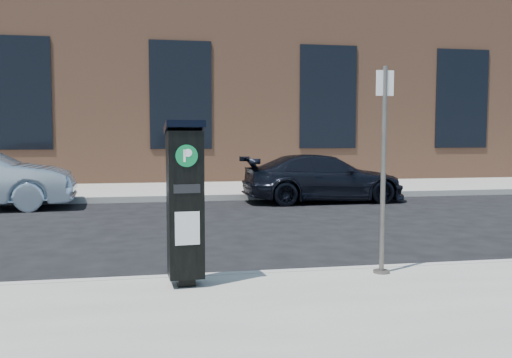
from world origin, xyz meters
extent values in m
plane|color=black|center=(0.00, 0.00, 0.00)|extent=(120.00, 120.00, 0.00)
cube|color=gray|center=(0.00, 14.00, 0.07)|extent=(60.00, 12.00, 0.15)
cube|color=#9E9B93|center=(0.00, -0.02, 0.07)|extent=(60.00, 0.12, 0.16)
cube|color=#9E9B93|center=(0.00, 8.02, 0.07)|extent=(60.00, 0.12, 0.16)
cube|color=#976244|center=(0.00, 17.00, 4.00)|extent=(28.00, 10.00, 8.00)
cube|color=black|center=(-5.00, 11.98, 3.00)|extent=(2.00, 0.06, 3.50)
cube|color=black|center=(0.00, 11.98, 3.00)|extent=(2.00, 0.06, 3.50)
cube|color=black|center=(5.00, 11.98, 3.00)|extent=(2.00, 0.06, 3.50)
cube|color=black|center=(10.00, 11.98, 3.00)|extent=(2.00, 0.06, 3.50)
cube|color=black|center=(-0.51, -0.41, 0.19)|extent=(0.19, 0.19, 0.09)
cube|color=black|center=(-0.51, -0.41, 0.99)|extent=(0.37, 0.33, 1.50)
cube|color=black|center=(-0.51, -0.41, 1.77)|extent=(0.41, 0.37, 0.14)
cylinder|color=#086130|center=(-0.50, -0.56, 1.49)|extent=(0.22, 0.03, 0.22)
cube|color=white|center=(-0.50, -0.56, 1.49)|extent=(0.08, 0.01, 0.12)
cube|color=silver|center=(-0.50, -0.56, 0.77)|extent=(0.25, 0.03, 0.34)
cube|color=black|center=(-0.50, -0.56, 1.16)|extent=(0.26, 0.03, 0.09)
cylinder|color=#544E4A|center=(1.68, -0.30, 0.16)|extent=(0.18, 0.18, 0.03)
cylinder|color=#544E4A|center=(1.68, -0.30, 1.30)|extent=(0.06, 0.06, 2.30)
cube|color=silver|center=(1.68, -0.30, 2.26)|extent=(0.20, 0.03, 0.28)
imported|color=black|center=(3.39, 7.31, 0.60)|extent=(4.17, 1.76, 1.20)
camera|label=1|loc=(-0.78, -5.93, 1.69)|focal=38.00mm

